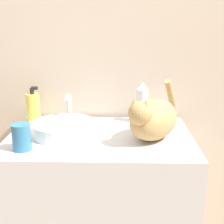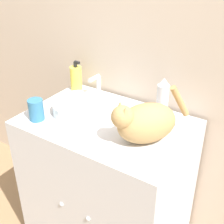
# 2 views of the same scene
# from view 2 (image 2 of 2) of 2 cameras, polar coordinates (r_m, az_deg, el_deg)

# --- Properties ---
(wall_back) EXTENTS (6.00, 0.05, 2.50)m
(wall_back) POSITION_cam_2_polar(r_m,az_deg,el_deg) (1.60, 5.55, 17.36)
(wall_back) COLOR #C6B29E
(wall_back) RESTS_ON ground_plane
(vanity_cabinet) EXTENTS (0.81, 0.56, 0.80)m
(vanity_cabinet) POSITION_cam_2_polar(r_m,az_deg,el_deg) (1.75, -0.93, -13.02)
(vanity_cabinet) COLOR silver
(vanity_cabinet) RESTS_ON ground_plane
(sink_basin) EXTENTS (0.28, 0.28, 0.06)m
(sink_basin) POSITION_cam_2_polar(r_m,az_deg,el_deg) (1.58, -5.70, 0.91)
(sink_basin) COLOR white
(sink_basin) RESTS_ON vanity_cabinet
(faucet) EXTENTS (0.14, 0.09, 0.15)m
(faucet) POSITION_cam_2_polar(r_m,az_deg,el_deg) (1.67, -2.60, 4.04)
(faucet) COLOR silver
(faucet) RESTS_ON vanity_cabinet
(cat) EXTENTS (0.29, 0.34, 0.24)m
(cat) POSITION_cam_2_polar(r_m,az_deg,el_deg) (1.33, 5.98, -1.81)
(cat) COLOR tan
(cat) RESTS_ON vanity_cabinet
(soap_bottle) EXTENTS (0.07, 0.07, 0.18)m
(soap_bottle) POSITION_cam_2_polar(r_m,az_deg,el_deg) (1.81, -6.58, 6.22)
(soap_bottle) COLOR #EADB4C
(soap_bottle) RESTS_ON vanity_cabinet
(spray_bottle) EXTENTS (0.06, 0.06, 0.20)m
(spray_bottle) POSITION_cam_2_polar(r_m,az_deg,el_deg) (1.53, 9.24, 2.55)
(spray_bottle) COLOR silver
(spray_bottle) RESTS_ON vanity_cabinet
(cup) EXTENTS (0.07, 0.07, 0.11)m
(cup) POSITION_cam_2_polar(r_m,az_deg,el_deg) (1.54, -13.71, 0.39)
(cup) COLOR teal
(cup) RESTS_ON vanity_cabinet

